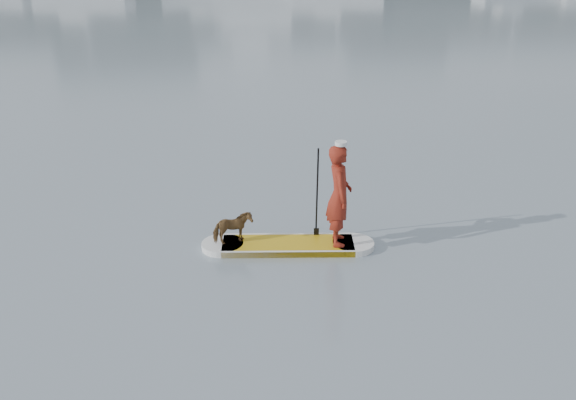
{
  "coord_description": "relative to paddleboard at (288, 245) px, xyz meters",
  "views": [
    {
      "loc": [
        2.01,
        -13.99,
        5.7
      ],
      "look_at": [
        2.74,
        -3.12,
        1.0
      ],
      "focal_mm": 40.0,
      "sensor_mm": 36.0,
      "label": 1
    }
  ],
  "objects": [
    {
      "name": "paddleboard",
      "position": [
        0.0,
        0.0,
        0.0
      ],
      "size": [
        3.3,
        0.93,
        0.12
      ],
      "rotation": [
        0.0,
        0.0,
        -0.05
      ],
      "color": "gold",
      "rests_on": "ground"
    },
    {
      "name": "paddler",
      "position": [
        0.94,
        -0.05,
        1.03
      ],
      "size": [
        0.48,
        0.72,
        1.94
      ],
      "primitive_type": "imported",
      "rotation": [
        0.0,
        0.0,
        1.54
      ],
      "color": "maroon",
      "rests_on": "paddleboard"
    },
    {
      "name": "dog",
      "position": [
        -1.04,
        0.06,
        0.37
      ],
      "size": [
        0.8,
        0.55,
        0.62
      ],
      "primitive_type": "imported",
      "rotation": [
        0.0,
        0.0,
        1.9
      ],
      "color": "brown",
      "rests_on": "paddleboard"
    },
    {
      "name": "ground",
      "position": [
        -2.74,
        3.12,
        -0.06
      ],
      "size": [
        140.0,
        140.0,
        0.0
      ],
      "primitive_type": "plane",
      "color": "slate",
      "rests_on": "ground"
    },
    {
      "name": "white_cap",
      "position": [
        0.94,
        -0.05,
        2.04
      ],
      "size": [
        0.22,
        0.22,
        0.07
      ],
      "primitive_type": "cylinder",
      "color": "silver",
      "rests_on": "paddler"
    },
    {
      "name": "paddle",
      "position": [
        0.57,
        0.29,
        0.74
      ],
      "size": [
        0.1,
        0.3,
        2.0
      ],
      "rotation": [
        0.0,
        0.0,
        -0.05
      ],
      "color": "black",
      "rests_on": "ground"
    }
  ]
}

